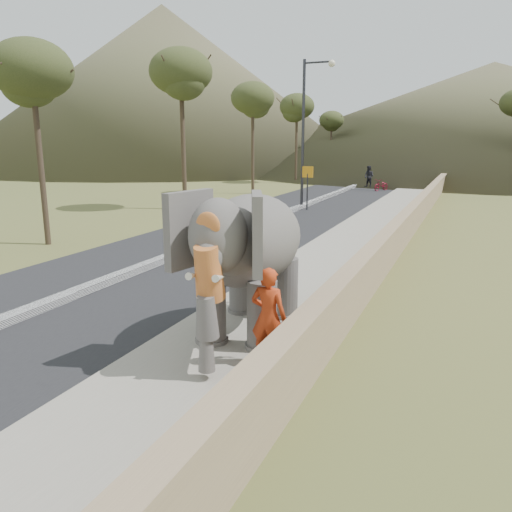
{
  "coord_description": "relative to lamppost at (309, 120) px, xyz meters",
  "views": [
    {
      "loc": [
        3.88,
        -8.58,
        3.88
      ],
      "look_at": [
        0.2,
        -0.12,
        1.7
      ],
      "focal_mm": 35.0,
      "sensor_mm": 36.0,
      "label": 1
    }
  ],
  "objects": [
    {
      "name": "hill_left",
      "position": [
        -33.31,
        36.65,
        6.13
      ],
      "size": [
        60.0,
        60.0,
        22.0
      ],
      "primitive_type": "cone",
      "color": "brown",
      "rests_on": "ground"
    },
    {
      "name": "trees",
      "position": [
        6.87,
        9.36,
        -1.05
      ],
      "size": [
        47.37,
        42.92,
        8.81
      ],
      "color": "#473828",
      "rests_on": "ground"
    },
    {
      "name": "walkway",
      "position": [
        4.69,
        -8.35,
        -4.8
      ],
      "size": [
        3.0,
        120.0,
        0.15
      ],
      "primitive_type": "cube",
      "color": "#9E9687",
      "rests_on": "ground"
    },
    {
      "name": "elephant_and_man",
      "position": [
        4.71,
        -18.3,
        -3.31
      ],
      "size": [
        2.46,
        4.12,
        2.84
      ],
      "color": "#68625E",
      "rests_on": "ground"
    },
    {
      "name": "motorcyclist",
      "position": [
        1.71,
        11.63,
        -4.14
      ],
      "size": [
        2.05,
        1.77,
        1.87
      ],
      "color": "maroon",
      "rests_on": "ground"
    },
    {
      "name": "parapet",
      "position": [
        6.34,
        -8.35,
        -4.32
      ],
      "size": [
        0.3,
        120.0,
        1.1
      ],
      "primitive_type": "cube",
      "color": "tan",
      "rests_on": "ground"
    },
    {
      "name": "lamppost",
      "position": [
        0.0,
        0.0,
        0.0
      ],
      "size": [
        1.76,
        0.36,
        8.0
      ],
      "color": "#2F3035",
      "rests_on": "ground"
    },
    {
      "name": "ground",
      "position": [
        4.69,
        -18.35,
        -4.87
      ],
      "size": [
        160.0,
        160.0,
        0.0
      ],
      "primitive_type": "plane",
      "color": "olive",
      "rests_on": "ground"
    },
    {
      "name": "signboard",
      "position": [
        0.19,
        -0.56,
        -3.23
      ],
      "size": [
        0.6,
        0.08,
        2.4
      ],
      "color": "#2D2D33",
      "rests_on": "ground"
    },
    {
      "name": "hill_far",
      "position": [
        9.69,
        51.65,
        2.13
      ],
      "size": [
        80.0,
        80.0,
        14.0
      ],
      "primitive_type": "cone",
      "color": "brown",
      "rests_on": "ground"
    },
    {
      "name": "median",
      "position": [
        -0.31,
        -8.35,
        -4.76
      ],
      "size": [
        0.35,
        120.0,
        0.22
      ],
      "primitive_type": "cube",
      "color": "black",
      "rests_on": "ground"
    },
    {
      "name": "road",
      "position": [
        -0.31,
        -8.35,
        -4.86
      ],
      "size": [
        7.0,
        120.0,
        0.03
      ],
      "primitive_type": "cube",
      "color": "black",
      "rests_on": "ground"
    }
  ]
}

